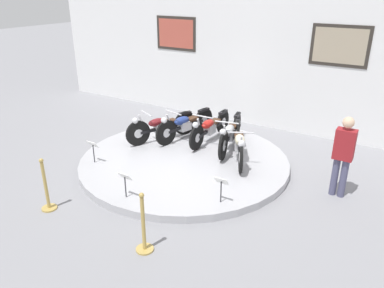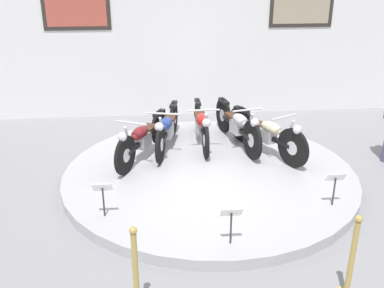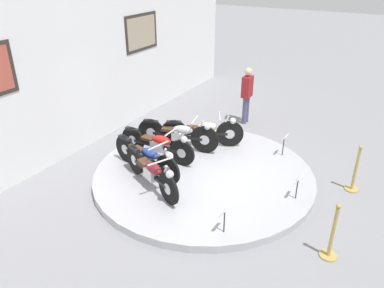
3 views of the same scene
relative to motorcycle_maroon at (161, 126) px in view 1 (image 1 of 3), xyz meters
name	(u,v)px [view 1 (image 1 of 3)]	position (x,y,z in m)	size (l,w,h in m)	color
ground_plane	(184,164)	(1.08, -0.59, -0.54)	(60.00, 60.00, 0.00)	gray
display_platform	(184,161)	(1.08, -0.59, -0.46)	(4.72, 4.72, 0.16)	#ADADB2
back_wall	(250,47)	(1.08, 2.82, 1.68)	(14.00, 0.22, 4.43)	white
motorcycle_maroon	(161,126)	(0.00, 0.00, 0.00)	(0.89, 1.82, 0.79)	black
motorcycle_blue	(185,124)	(0.44, 0.43, 0.00)	(0.60, 1.95, 0.80)	black
motorcycle_red	(210,127)	(1.08, 0.59, -0.01)	(0.54, 1.97, 0.78)	black
motorcycle_silver	(230,133)	(1.72, 0.43, 0.02)	(0.60, 1.99, 0.82)	black
motorcycle_cream	(239,143)	(2.16, 0.00, 0.01)	(0.99, 1.81, 0.81)	black
info_placard_front_left	(93,147)	(-0.50, -1.83, -0.02)	(0.26, 0.11, 0.51)	#333338
info_placard_front_centre	(125,180)	(1.08, -2.60, -0.02)	(0.26, 0.11, 0.51)	#333338
info_placard_front_right	(221,184)	(2.66, -1.83, -0.02)	(0.26, 0.11, 0.51)	#333338
visitor_standing	(343,153)	(4.37, -0.19, 0.37)	(0.36, 0.22, 1.62)	#4C4C6B
stanchion_post_left_of_entry	(47,192)	(-0.03, -3.47, -0.20)	(0.28, 0.28, 1.02)	tan
stanchion_post_right_of_entry	(144,232)	(2.19, -3.47, -0.20)	(0.28, 0.28, 1.02)	tan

